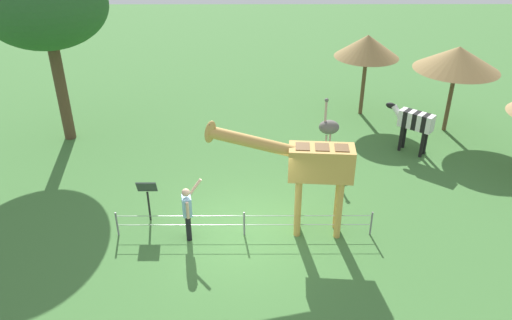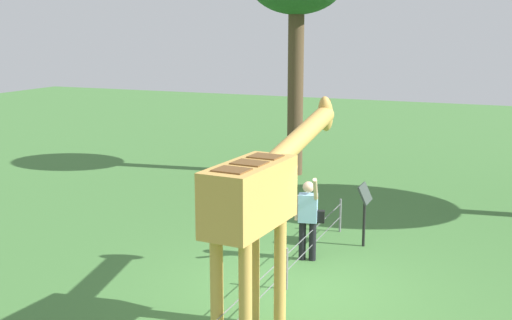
{
  "view_description": "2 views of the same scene",
  "coord_description": "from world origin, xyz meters",
  "px_view_note": "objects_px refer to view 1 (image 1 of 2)",
  "views": [
    {
      "loc": [
        -0.29,
        11.48,
        8.64
      ],
      "look_at": [
        -0.33,
        -0.59,
        1.98
      ],
      "focal_mm": 35.55,
      "sensor_mm": 36.0,
      "label": 1
    },
    {
      "loc": [
        -9.93,
        -3.43,
        4.48
      ],
      "look_at": [
        0.38,
        0.86,
        2.17
      ],
      "focal_mm": 45.21,
      "sensor_mm": 36.0,
      "label": 2
    }
  ],
  "objects_px": {
    "giraffe": "(308,165)",
    "shade_hut_near": "(458,58)",
    "zebra": "(414,122)",
    "shade_hut_far": "(367,46)",
    "info_sign": "(147,192)",
    "visitor": "(187,210)",
    "tree_east": "(45,6)",
    "ostrich": "(329,127)"
  },
  "relations": [
    {
      "from": "giraffe",
      "to": "shade_hut_near",
      "type": "bearing_deg",
      "value": -132.91
    },
    {
      "from": "zebra",
      "to": "shade_hut_near",
      "type": "bearing_deg",
      "value": -135.63
    },
    {
      "from": "shade_hut_far",
      "to": "info_sign",
      "type": "xyz_separation_m",
      "value": [
        7.51,
        7.7,
        -1.94
      ]
    },
    {
      "from": "visitor",
      "to": "tree_east",
      "type": "distance_m",
      "value": 9.1
    },
    {
      "from": "visitor",
      "to": "shade_hut_far",
      "type": "xyz_separation_m",
      "value": [
        -6.29,
        -8.51,
        1.99
      ]
    },
    {
      "from": "zebra",
      "to": "info_sign",
      "type": "xyz_separation_m",
      "value": [
        8.67,
        4.24,
        -0.21
      ]
    },
    {
      "from": "ostrich",
      "to": "info_sign",
      "type": "distance_m",
      "value": 6.78
    },
    {
      "from": "giraffe",
      "to": "shade_hut_far",
      "type": "xyz_separation_m",
      "value": [
        -3.09,
        -8.21,
        0.77
      ]
    },
    {
      "from": "giraffe",
      "to": "ostrich",
      "type": "relative_size",
      "value": 1.76
    },
    {
      "from": "visitor",
      "to": "ostrich",
      "type": "xyz_separation_m",
      "value": [
        -4.38,
        -4.63,
        0.27
      ]
    },
    {
      "from": "ostrich",
      "to": "giraffe",
      "type": "bearing_deg",
      "value": 74.7
    },
    {
      "from": "zebra",
      "to": "info_sign",
      "type": "bearing_deg",
      "value": 26.07
    },
    {
      "from": "giraffe",
      "to": "tree_east",
      "type": "xyz_separation_m",
      "value": [
        8.46,
        -5.93,
        2.83
      ]
    },
    {
      "from": "shade_hut_far",
      "to": "info_sign",
      "type": "height_order",
      "value": "shade_hut_far"
    },
    {
      "from": "shade_hut_near",
      "to": "visitor",
      "type": "bearing_deg",
      "value": 36.47
    },
    {
      "from": "visitor",
      "to": "shade_hut_far",
      "type": "relative_size",
      "value": 0.52
    },
    {
      "from": "visitor",
      "to": "shade_hut_near",
      "type": "relative_size",
      "value": 0.52
    },
    {
      "from": "ostrich",
      "to": "visitor",
      "type": "bearing_deg",
      "value": 46.59
    },
    {
      "from": "giraffe",
      "to": "tree_east",
      "type": "distance_m",
      "value": 10.71
    },
    {
      "from": "giraffe",
      "to": "shade_hut_far",
      "type": "relative_size",
      "value": 1.18
    },
    {
      "from": "shade_hut_near",
      "to": "giraffe",
      "type": "bearing_deg",
      "value": 47.09
    },
    {
      "from": "visitor",
      "to": "info_sign",
      "type": "distance_m",
      "value": 1.47
    },
    {
      "from": "ostrich",
      "to": "tree_east",
      "type": "height_order",
      "value": "tree_east"
    },
    {
      "from": "zebra",
      "to": "shade_hut_far",
      "type": "relative_size",
      "value": 0.5
    },
    {
      "from": "shade_hut_near",
      "to": "info_sign",
      "type": "height_order",
      "value": "shade_hut_near"
    },
    {
      "from": "shade_hut_far",
      "to": "info_sign",
      "type": "bearing_deg",
      "value": 45.7
    },
    {
      "from": "ostrich",
      "to": "shade_hut_far",
      "type": "bearing_deg",
      "value": -116.19
    },
    {
      "from": "info_sign",
      "to": "ostrich",
      "type": "bearing_deg",
      "value": -145.76
    },
    {
      "from": "shade_hut_near",
      "to": "tree_east",
      "type": "bearing_deg",
      "value": 2.53
    },
    {
      "from": "shade_hut_near",
      "to": "shade_hut_far",
      "type": "height_order",
      "value": "shade_hut_near"
    },
    {
      "from": "visitor",
      "to": "info_sign",
      "type": "xyz_separation_m",
      "value": [
        1.22,
        -0.82,
        0.05
      ]
    },
    {
      "from": "shade_hut_near",
      "to": "info_sign",
      "type": "relative_size",
      "value": 2.55
    },
    {
      "from": "shade_hut_near",
      "to": "info_sign",
      "type": "bearing_deg",
      "value": 29.92
    },
    {
      "from": "ostrich",
      "to": "shade_hut_far",
      "type": "height_order",
      "value": "shade_hut_far"
    },
    {
      "from": "giraffe",
      "to": "zebra",
      "type": "distance_m",
      "value": 6.45
    },
    {
      "from": "zebra",
      "to": "ostrich",
      "type": "height_order",
      "value": "ostrich"
    },
    {
      "from": "visitor",
      "to": "ostrich",
      "type": "relative_size",
      "value": 0.78
    },
    {
      "from": "shade_hut_near",
      "to": "shade_hut_far",
      "type": "distance_m",
      "value": 3.43
    },
    {
      "from": "visitor",
      "to": "info_sign",
      "type": "bearing_deg",
      "value": -33.78
    },
    {
      "from": "giraffe",
      "to": "info_sign",
      "type": "xyz_separation_m",
      "value": [
        4.42,
        -0.51,
        -1.17
      ]
    },
    {
      "from": "tree_east",
      "to": "info_sign",
      "type": "xyz_separation_m",
      "value": [
        -4.04,
        5.42,
        -4.0
      ]
    },
    {
      "from": "giraffe",
      "to": "zebra",
      "type": "height_order",
      "value": "giraffe"
    }
  ]
}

